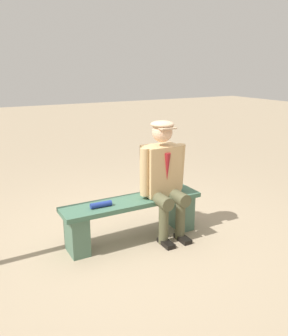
% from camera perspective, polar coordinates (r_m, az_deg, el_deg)
% --- Properties ---
extents(ground_plane, '(30.00, 30.00, 0.00)m').
position_cam_1_polar(ground_plane, '(4.20, -1.78, -11.22)').
color(ground_plane, tan).
extents(bench, '(1.62, 0.37, 0.48)m').
position_cam_1_polar(bench, '(4.07, -1.82, -7.41)').
color(bench, '#406751').
rests_on(bench, ground).
extents(seated_man, '(0.57, 0.57, 1.35)m').
position_cam_1_polar(seated_man, '(4.04, 3.12, -0.98)').
color(seated_man, tan).
rests_on(seated_man, ground).
extents(rolled_magazine, '(0.23, 0.07, 0.06)m').
position_cam_1_polar(rolled_magazine, '(3.82, -6.89, -5.82)').
color(rolled_magazine, navy).
rests_on(rolled_magazine, bench).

